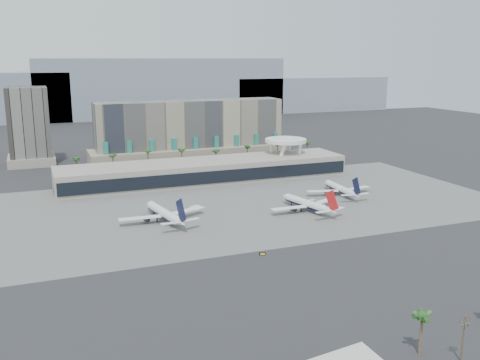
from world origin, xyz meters
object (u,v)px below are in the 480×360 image
object	(u,v)px
airliner_left	(164,213)
taxiway_sign	(262,254)
airliner_centre	(307,204)
airliner_right	(340,189)
utility_pole	(464,334)
service_vehicle_a	(195,208)
service_vehicle_b	(312,201)

from	to	relation	value
airliner_left	taxiway_sign	world-z (taller)	airliner_left
airliner_left	airliner_centre	world-z (taller)	airliner_left
airliner_right	taxiway_sign	size ratio (longest dim) A/B	16.02
airliner_right	airliner_left	bearing A→B (deg)	-169.98
utility_pole	airliner_left	world-z (taller)	airliner_left
service_vehicle_a	service_vehicle_b	bearing A→B (deg)	-32.35
airliner_left	service_vehicle_a	xyz separation A→B (m)	(17.16, 10.88, -2.50)
airliner_centre	airliner_left	bearing A→B (deg)	160.46
airliner_left	taxiway_sign	size ratio (longest dim) A/B	17.69
airliner_centre	airliner_right	size ratio (longest dim) A/B	1.03
airliner_right	taxiway_sign	bearing A→B (deg)	-135.12
airliner_centre	utility_pole	bearing A→B (deg)	-114.38
airliner_left	taxiway_sign	distance (m)	59.20
utility_pole	taxiway_sign	distance (m)	83.69
service_vehicle_b	airliner_left	bearing A→B (deg)	165.64
airliner_left	utility_pole	bearing A→B (deg)	-83.61
utility_pole	service_vehicle_b	distance (m)	144.06
utility_pole	airliner_right	distance (m)	158.95
taxiway_sign	airliner_right	bearing A→B (deg)	57.06
utility_pole	service_vehicle_b	xyz separation A→B (m)	(36.23, 139.29, -6.30)
airliner_left	airliner_right	xyz separation A→B (m)	(97.53, 11.81, -0.37)
airliner_left	airliner_centre	size ratio (longest dim) A/B	1.07
service_vehicle_a	taxiway_sign	distance (m)	65.40
airliner_right	utility_pole	bearing A→B (deg)	-108.31
utility_pole	service_vehicle_b	size ratio (longest dim) A/B	3.67
utility_pole	airliner_centre	bearing A→B (deg)	77.92
airliner_centre	service_vehicle_b	xyz separation A→B (m)	(8.92, 11.67, -2.61)
service_vehicle_a	airliner_right	bearing A→B (deg)	-24.20
service_vehicle_a	taxiway_sign	world-z (taller)	service_vehicle_a
airliner_right	airliner_centre	bearing A→B (deg)	-143.46
utility_pole	airliner_right	size ratio (longest dim) A/B	0.32
taxiway_sign	service_vehicle_a	bearing A→B (deg)	110.96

